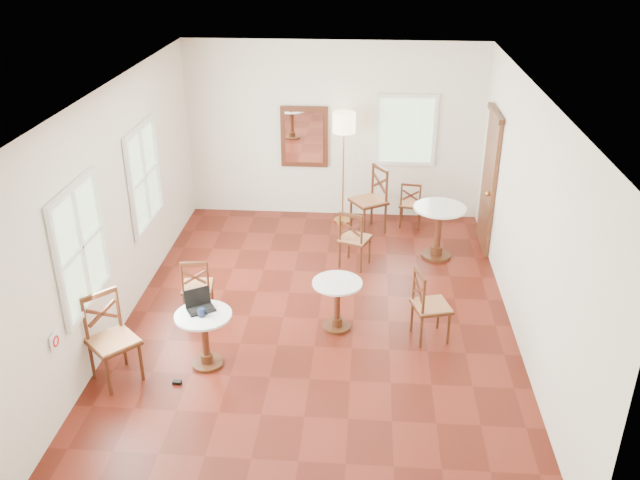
{
  "coord_description": "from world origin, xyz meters",
  "views": [
    {
      "loc": [
        0.57,
        -7.44,
        4.74
      ],
      "look_at": [
        0.0,
        0.3,
        1.0
      ],
      "focal_mm": 37.58,
      "sensor_mm": 36.0,
      "label": 1
    }
  ],
  "objects_px": {
    "chair_mid_b": "(429,306)",
    "floor_lamp": "(344,130)",
    "chair_near_a": "(197,286)",
    "water_glass": "(200,313)",
    "cafe_table_back": "(438,226)",
    "chair_back_a": "(411,204)",
    "navy_mug": "(202,313)",
    "power_adapter": "(177,382)",
    "chair_back_b": "(370,200)",
    "chair_mid_a": "(354,239)",
    "cafe_table_near": "(205,334)",
    "cafe_table_mid": "(337,300)",
    "chair_near_b": "(112,339)",
    "laptop": "(199,304)",
    "mouse": "(205,312)"
  },
  "relations": [
    {
      "from": "chair_back_a",
      "to": "chair_back_b",
      "type": "xyz_separation_m",
      "value": [
        -0.69,
        -0.24,
        0.14
      ]
    },
    {
      "from": "chair_near_b",
      "to": "cafe_table_back",
      "type": "bearing_deg",
      "value": -5.99
    },
    {
      "from": "chair_back_b",
      "to": "laptop",
      "type": "bearing_deg",
      "value": -60.19
    },
    {
      "from": "chair_back_a",
      "to": "water_glass",
      "type": "distance_m",
      "value": 4.93
    },
    {
      "from": "water_glass",
      "to": "power_adapter",
      "type": "xyz_separation_m",
      "value": [
        -0.23,
        -0.34,
        -0.72
      ]
    },
    {
      "from": "cafe_table_back",
      "to": "navy_mug",
      "type": "distance_m",
      "value": 4.22
    },
    {
      "from": "chair_back_a",
      "to": "chair_back_b",
      "type": "bearing_deg",
      "value": 27.38
    },
    {
      "from": "chair_mid_a",
      "to": "chair_back_a",
      "type": "xyz_separation_m",
      "value": [
        0.91,
        1.54,
        -0.05
      ]
    },
    {
      "from": "cafe_table_near",
      "to": "chair_back_b",
      "type": "distance_m",
      "value": 4.33
    },
    {
      "from": "chair_near_a",
      "to": "navy_mug",
      "type": "height_order",
      "value": "chair_near_a"
    },
    {
      "from": "chair_mid_b",
      "to": "chair_back_a",
      "type": "xyz_separation_m",
      "value": [
        -0.06,
        3.39,
        -0.06
      ]
    },
    {
      "from": "cafe_table_back",
      "to": "chair_mid_b",
      "type": "bearing_deg",
      "value": -97.51
    },
    {
      "from": "chair_mid_b",
      "to": "floor_lamp",
      "type": "relative_size",
      "value": 0.49
    },
    {
      "from": "chair_near_b",
      "to": "navy_mug",
      "type": "xyz_separation_m",
      "value": [
        0.96,
        0.29,
        0.21
      ]
    },
    {
      "from": "cafe_table_mid",
      "to": "chair_back_b",
      "type": "height_order",
      "value": "chair_back_b"
    },
    {
      "from": "chair_near_a",
      "to": "chair_back_a",
      "type": "relative_size",
      "value": 1.05
    },
    {
      "from": "laptop",
      "to": "navy_mug",
      "type": "bearing_deg",
      "value": -99.43
    },
    {
      "from": "laptop",
      "to": "cafe_table_near",
      "type": "bearing_deg",
      "value": -93.02
    },
    {
      "from": "chair_near_b",
      "to": "floor_lamp",
      "type": "xyz_separation_m",
      "value": [
        2.37,
        4.57,
        1.1
      ]
    },
    {
      "from": "chair_mid_a",
      "to": "mouse",
      "type": "height_order",
      "value": "chair_mid_a"
    },
    {
      "from": "chair_near_a",
      "to": "power_adapter",
      "type": "distance_m",
      "value": 1.52
    },
    {
      "from": "cafe_table_mid",
      "to": "chair_back_a",
      "type": "relative_size",
      "value": 0.82
    },
    {
      "from": "chair_near_a",
      "to": "chair_near_b",
      "type": "bearing_deg",
      "value": 58.69
    },
    {
      "from": "floor_lamp",
      "to": "laptop",
      "type": "height_order",
      "value": "floor_lamp"
    },
    {
      "from": "mouse",
      "to": "water_glass",
      "type": "relative_size",
      "value": 0.98
    },
    {
      "from": "chair_mid_b",
      "to": "navy_mug",
      "type": "height_order",
      "value": "chair_mid_b"
    },
    {
      "from": "chair_near_b",
      "to": "chair_near_a",
      "type": "bearing_deg",
      "value": 19.7
    },
    {
      "from": "chair_back_b",
      "to": "chair_mid_a",
      "type": "bearing_deg",
      "value": -42.72
    },
    {
      "from": "chair_back_a",
      "to": "cafe_table_near",
      "type": "bearing_deg",
      "value": 66.63
    },
    {
      "from": "chair_near_b",
      "to": "water_glass",
      "type": "bearing_deg",
      "value": -29.77
    },
    {
      "from": "chair_mid_b",
      "to": "chair_near_a",
      "type": "bearing_deg",
      "value": 68.08
    },
    {
      "from": "chair_near_b",
      "to": "laptop",
      "type": "relative_size",
      "value": 2.69
    },
    {
      "from": "chair_back_a",
      "to": "chair_mid_b",
      "type": "bearing_deg",
      "value": 99.36
    },
    {
      "from": "cafe_table_back",
      "to": "water_glass",
      "type": "xyz_separation_m",
      "value": [
        -2.94,
        -3.05,
        0.22
      ]
    },
    {
      "from": "chair_near_b",
      "to": "chair_back_a",
      "type": "distance_m",
      "value": 5.69
    },
    {
      "from": "chair_near_a",
      "to": "water_glass",
      "type": "distance_m",
      "value": 1.2
    },
    {
      "from": "chair_mid_b",
      "to": "cafe_table_near",
      "type": "bearing_deg",
      "value": 90.27
    },
    {
      "from": "cafe_table_near",
      "to": "mouse",
      "type": "bearing_deg",
      "value": 49.94
    },
    {
      "from": "cafe_table_near",
      "to": "power_adapter",
      "type": "xyz_separation_m",
      "value": [
        -0.26,
        -0.39,
        -0.41
      ]
    },
    {
      "from": "chair_near_a",
      "to": "chair_back_a",
      "type": "distance_m",
      "value": 4.23
    },
    {
      "from": "navy_mug",
      "to": "power_adapter",
      "type": "distance_m",
      "value": 0.84
    },
    {
      "from": "laptop",
      "to": "chair_near_a",
      "type": "bearing_deg",
      "value": 75.32
    },
    {
      "from": "chair_back_a",
      "to": "chair_near_b",
      "type": "bearing_deg",
      "value": 60.13
    },
    {
      "from": "chair_mid_b",
      "to": "power_adapter",
      "type": "bearing_deg",
      "value": 95.86
    },
    {
      "from": "cafe_table_near",
      "to": "chair_mid_a",
      "type": "distance_m",
      "value": 3.08
    },
    {
      "from": "cafe_table_back",
      "to": "power_adapter",
      "type": "bearing_deg",
      "value": -133.12
    },
    {
      "from": "chair_back_a",
      "to": "floor_lamp",
      "type": "height_order",
      "value": "floor_lamp"
    },
    {
      "from": "water_glass",
      "to": "navy_mug",
      "type": "bearing_deg",
      "value": 9.66
    },
    {
      "from": "cafe_table_back",
      "to": "mouse",
      "type": "relative_size",
      "value": 9.42
    },
    {
      "from": "chair_mid_a",
      "to": "navy_mug",
      "type": "relative_size",
      "value": 7.44
    }
  ]
}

